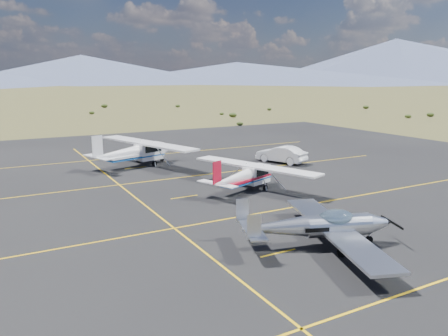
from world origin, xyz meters
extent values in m
plane|color=#383D1C|center=(0.00, 0.00, 0.00)|extent=(1600.00, 1600.00, 0.00)
cube|color=black|center=(0.00, 7.00, 0.00)|extent=(72.00, 72.00, 0.02)
cube|color=silver|center=(-0.05, -4.07, 0.85)|extent=(4.89, 10.15, 0.14)
ellipsoid|color=#99BFD8|center=(-0.05, -4.07, 1.39)|extent=(2.10, 1.61, 0.93)
cube|color=silver|center=(-4.00, -2.70, 1.16)|extent=(1.86, 3.46, 0.07)
cube|color=silver|center=(-4.57, -3.81, 1.67)|extent=(0.61, 0.27, 1.13)
cube|color=silver|center=(-3.76, -1.47, 1.67)|extent=(0.61, 0.27, 1.13)
cylinder|color=black|center=(1.65, -4.67, 0.20)|extent=(0.40, 0.22, 0.38)
cylinder|color=black|center=(-0.71, -5.28, 0.24)|extent=(0.47, 0.27, 0.45)
cylinder|color=black|center=(0.18, -2.72, 0.24)|extent=(0.47, 0.27, 0.45)
cube|color=white|center=(2.75, 7.33, 1.01)|extent=(2.35, 1.78, 1.28)
cube|color=white|center=(2.58, 7.26, 1.67)|extent=(5.19, 10.27, 0.13)
cube|color=black|center=(2.75, 7.33, 1.27)|extent=(1.83, 1.61, 0.52)
cube|color=#A70D24|center=(1.60, 6.87, 0.91)|extent=(4.83, 2.77, 0.17)
cube|color=#A70D24|center=(-1.41, 5.69, 1.91)|extent=(0.78, 0.36, 1.52)
cube|color=white|center=(-1.41, 5.69, 1.15)|extent=(1.77, 3.09, 0.06)
cylinder|color=black|center=(3.90, 7.78, 0.18)|extent=(0.35, 0.21, 0.34)
cylinder|color=black|center=(2.85, 6.29, 0.22)|extent=(0.43, 0.27, 0.42)
cylinder|color=black|center=(2.12, 8.15, 0.22)|extent=(0.43, 0.27, 0.42)
cube|color=silver|center=(-1.27, 19.64, 1.21)|extent=(2.79, 2.02, 1.54)
cube|color=silver|center=(-1.49, 19.57, 2.01)|extent=(5.54, 12.50, 0.16)
cube|color=black|center=(-1.27, 19.64, 1.53)|extent=(2.16, 1.85, 0.63)
cube|color=silver|center=(-2.68, 19.18, 1.09)|extent=(5.84, 3.02, 0.21)
cube|color=silver|center=(-6.38, 17.99, 2.29)|extent=(0.95, 0.37, 1.83)
cube|color=silver|center=(-6.38, 17.99, 1.38)|extent=(1.94, 3.74, 0.07)
cylinder|color=black|center=(0.15, 20.09, 0.22)|extent=(0.43, 0.23, 0.41)
cylinder|color=black|center=(-1.23, 18.39, 0.26)|extent=(0.52, 0.30, 0.50)
cylinder|color=black|center=(-1.96, 20.67, 0.26)|extent=(0.52, 0.30, 0.50)
imported|color=white|center=(9.98, 14.18, 0.81)|extent=(3.44, 5.15, 1.61)
camera|label=1|loc=(-14.44, -19.13, 8.18)|focal=35.00mm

